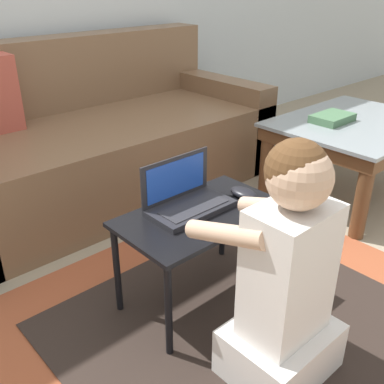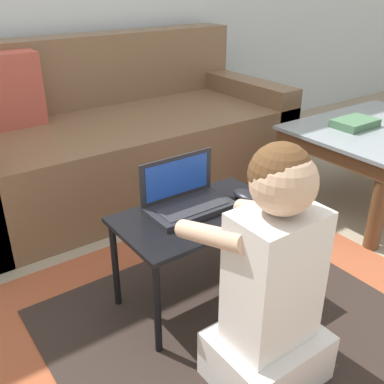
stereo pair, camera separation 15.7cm
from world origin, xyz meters
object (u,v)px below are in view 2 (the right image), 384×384
object	(u,v)px
laptop_desk	(199,225)
couch	(118,139)
person_seated	(271,285)
laptop	(187,200)
computer_mouse	(246,195)
book_on_table	(355,123)
coffee_table	(379,140)

from	to	relation	value
laptop_desk	couch	bearing A→B (deg)	77.65
couch	laptop_desk	xyz separation A→B (m)	(-0.24, -1.09, 0.04)
person_seated	laptop	bearing A→B (deg)	85.01
laptop	computer_mouse	distance (m)	0.23
book_on_table	computer_mouse	bearing A→B (deg)	-167.20
coffee_table	laptop	xyz separation A→B (m)	(-1.24, -0.06, 0.05)
couch	laptop	world-z (taller)	couch
person_seated	coffee_table	bearing A→B (deg)	22.16
coffee_table	laptop	world-z (taller)	laptop
laptop	person_seated	world-z (taller)	person_seated
coffee_table	couch	bearing A→B (deg)	135.03
book_on_table	couch	bearing A→B (deg)	134.02
computer_mouse	book_on_table	size ratio (longest dim) A/B	0.51
coffee_table	computer_mouse	bearing A→B (deg)	-172.96
laptop	coffee_table	bearing A→B (deg)	2.64
laptop_desk	computer_mouse	bearing A→B (deg)	-4.77
computer_mouse	person_seated	xyz separation A→B (m)	(-0.26, -0.39, -0.04)
couch	book_on_table	xyz separation A→B (m)	(0.87, -0.90, 0.16)
couch	coffee_table	size ratio (longest dim) A/B	2.15
book_on_table	coffee_table	bearing A→B (deg)	-35.77
laptop_desk	computer_mouse	world-z (taller)	computer_mouse
computer_mouse	person_seated	distance (m)	0.47
computer_mouse	laptop	bearing A→B (deg)	162.30
coffee_table	book_on_table	world-z (taller)	book_on_table
laptop	book_on_table	bearing A→B (deg)	6.96
laptop	computer_mouse	bearing A→B (deg)	-17.70
computer_mouse	coffee_table	bearing A→B (deg)	7.04
couch	coffee_table	world-z (taller)	couch
coffee_table	book_on_table	xyz separation A→B (m)	(-0.11, 0.08, 0.09)
coffee_table	laptop	size ratio (longest dim) A/B	2.86
coffee_table	laptop_desk	distance (m)	1.23
person_seated	book_on_table	size ratio (longest dim) A/B	3.46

